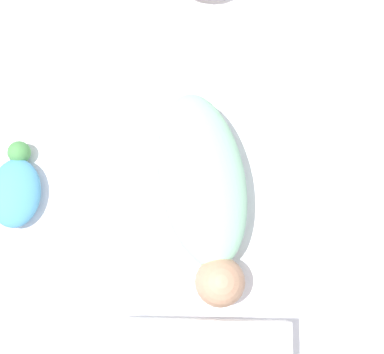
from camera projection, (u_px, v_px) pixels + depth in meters
name	position (u px, v px, depth m)	size (l,w,h in m)	color
ground_plane	(184.00, 190.00, 1.45)	(12.00, 12.00, 0.00)	#514C47
bed_mattress	(183.00, 185.00, 1.38)	(1.39, 1.06, 0.15)	white
swaddled_baby	(204.00, 191.00, 1.23)	(0.51, 0.27, 0.12)	#99D6B2
turtle_plush	(16.00, 188.00, 1.27)	(0.21, 0.12, 0.06)	#4C99C6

